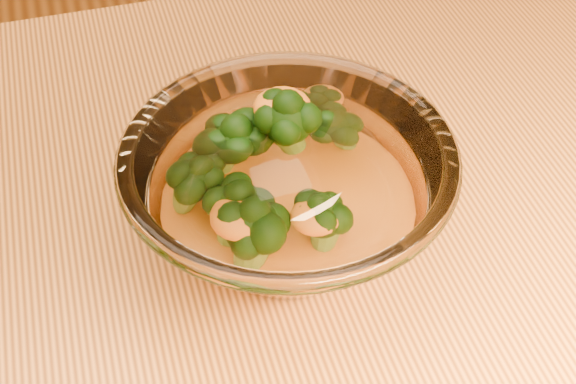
# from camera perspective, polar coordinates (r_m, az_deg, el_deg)

# --- Properties ---
(table) EXTENTS (1.20, 0.80, 0.75)m
(table) POSITION_cam_1_polar(r_m,az_deg,el_deg) (0.65, 6.48, -11.16)
(table) COLOR gold
(table) RESTS_ON ground
(glass_bowl) EXTENTS (0.22, 0.22, 0.10)m
(glass_bowl) POSITION_cam_1_polar(r_m,az_deg,el_deg) (0.54, -0.00, -0.36)
(glass_bowl) COLOR white
(glass_bowl) RESTS_ON table
(cheese_sauce) EXTENTS (0.13, 0.13, 0.04)m
(cheese_sauce) POSITION_cam_1_polar(r_m,az_deg,el_deg) (0.56, -0.00, -1.87)
(cheese_sauce) COLOR orange
(cheese_sauce) RESTS_ON glass_bowl
(broccoli_heap) EXTENTS (0.14, 0.14, 0.09)m
(broccoli_heap) POSITION_cam_1_polar(r_m,az_deg,el_deg) (0.54, -1.28, 1.74)
(broccoli_heap) COLOR black
(broccoli_heap) RESTS_ON cheese_sauce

